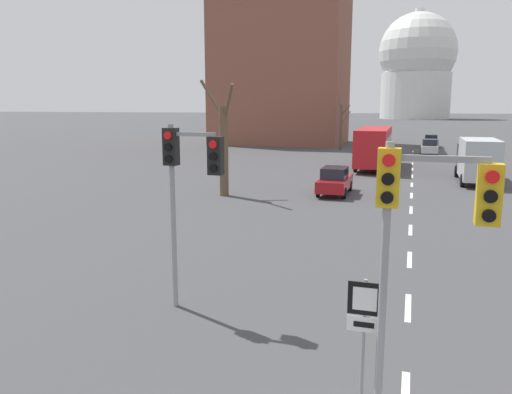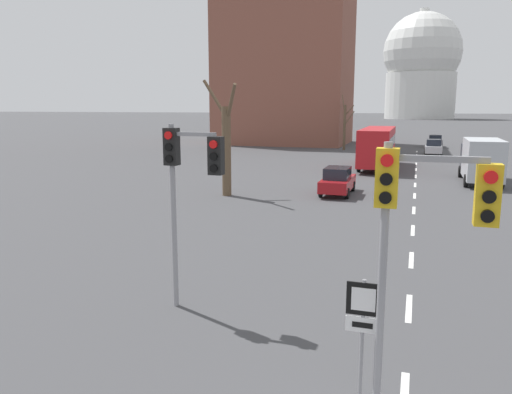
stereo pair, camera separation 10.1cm
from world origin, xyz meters
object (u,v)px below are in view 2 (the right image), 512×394
(route_sign_post, at_px, (363,321))
(city_bus, at_px, (378,145))
(sedan_mid_centre, at_px, (435,141))
(sedan_near_right, at_px, (377,146))
(delivery_truck, at_px, (481,159))
(traffic_signal_near_left, at_px, (187,171))
(traffic_signal_centre_tall, at_px, (419,216))
(sedan_far_left, at_px, (433,147))
(sedan_near_left, at_px, (338,181))

(route_sign_post, height_order, city_bus, city_bus)
(sedan_mid_centre, bearing_deg, sedan_near_right, -123.36)
(route_sign_post, bearing_deg, delivery_truck, 80.21)
(route_sign_post, bearing_deg, sedan_near_right, 94.16)
(traffic_signal_near_left, relative_size, sedan_near_right, 1.12)
(sedan_mid_centre, bearing_deg, delivery_truck, -86.17)
(traffic_signal_centre_tall, bearing_deg, delivery_truck, 81.85)
(sedan_mid_centre, relative_size, sedan_far_left, 0.87)
(sedan_mid_centre, bearing_deg, city_bus, -102.47)
(traffic_signal_centre_tall, relative_size, route_sign_post, 2.02)
(traffic_signal_near_left, height_order, sedan_far_left, traffic_signal_near_left)
(traffic_signal_near_left, relative_size, sedan_near_left, 1.10)
(sedan_far_left, xyz_separation_m, delivery_truck, (2.63, -20.70, 0.82))
(traffic_signal_near_left, height_order, route_sign_post, traffic_signal_near_left)
(sedan_near_right, distance_m, sedan_far_left, 6.29)
(traffic_signal_near_left, xyz_separation_m, sedan_mid_centre, (7.84, 58.35, -2.87))
(city_bus, relative_size, delivery_truck, 1.50)
(traffic_signal_centre_tall, distance_m, sedan_far_left, 50.69)
(sedan_near_left, height_order, delivery_truck, delivery_truck)
(sedan_far_left, bearing_deg, sedan_mid_centre, 87.43)
(sedan_near_right, distance_m, city_bus, 14.90)
(sedan_near_left, xyz_separation_m, sedan_mid_centre, (6.78, 39.48, 0.00))
(traffic_signal_near_left, bearing_deg, traffic_signal_centre_tall, -30.50)
(traffic_signal_near_left, bearing_deg, sedan_near_right, 88.66)
(sedan_near_left, bearing_deg, sedan_far_left, 77.52)
(traffic_signal_near_left, distance_m, city_bus, 33.46)
(traffic_signal_centre_tall, distance_m, sedan_near_right, 51.78)
(route_sign_post, height_order, sedan_near_right, route_sign_post)
(city_bus, height_order, delivery_truck, city_bus)
(traffic_signal_near_left, height_order, sedan_near_left, traffic_signal_near_left)
(traffic_signal_centre_tall, xyz_separation_m, traffic_signal_near_left, (-5.70, 3.36, 0.08))
(route_sign_post, relative_size, sedan_mid_centre, 0.63)
(route_sign_post, bearing_deg, traffic_signal_near_left, 147.21)
(sedan_near_right, height_order, sedan_mid_centre, sedan_mid_centre)
(traffic_signal_centre_tall, distance_m, route_sign_post, 2.20)
(route_sign_post, bearing_deg, sedan_mid_centre, 87.22)
(city_bus, bearing_deg, sedan_near_right, 94.58)
(city_bus, bearing_deg, sedan_near_left, -94.91)
(route_sign_post, bearing_deg, city_bus, 93.99)
(sedan_near_left, bearing_deg, sedan_near_right, 89.89)
(sedan_near_right, bearing_deg, sedan_mid_centre, 56.64)
(traffic_signal_centre_tall, relative_size, sedan_far_left, 1.10)
(traffic_signal_near_left, xyz_separation_m, city_bus, (2.31, 33.34, -1.67))
(traffic_signal_centre_tall, distance_m, sedan_mid_centre, 61.81)
(sedan_mid_centre, distance_m, delivery_truck, 31.91)
(delivery_truck, bearing_deg, sedan_near_right, 112.26)
(sedan_far_left, bearing_deg, route_sign_post, -92.83)
(route_sign_post, height_order, sedan_far_left, route_sign_post)
(traffic_signal_near_left, bearing_deg, route_sign_post, -32.79)
(sedan_near_right, relative_size, sedan_far_left, 1.00)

